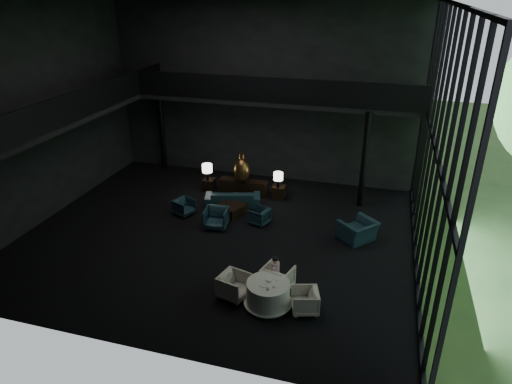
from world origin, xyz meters
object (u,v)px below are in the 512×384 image
(dining_chair_west, at_px, (234,284))
(lounge_armchair_south, at_px, (216,216))
(bronze_urn, at_px, (242,170))
(dining_table, at_px, (268,295))
(sofa, at_px, (233,194))
(lounge_armchair_west, at_px, (184,207))
(side_table_left, at_px, (209,185))
(side_table_right, at_px, (279,192))
(window_armchair, at_px, (358,226))
(table_lamp_left, at_px, (207,169))
(lounge_armchair_east, at_px, (259,216))
(coffee_table, at_px, (231,209))
(console, at_px, (243,187))
(table_lamp_right, at_px, (278,177))
(dining_chair_north, at_px, (278,276))
(dining_chair_east, at_px, (305,300))
(child, at_px, (275,265))

(dining_chair_west, bearing_deg, lounge_armchair_south, 41.90)
(bronze_urn, bearing_deg, dining_table, -66.79)
(sofa, distance_m, lounge_armchair_west, 2.09)
(sofa, bearing_deg, side_table_left, -53.29)
(side_table_right, height_order, window_armchair, window_armchair)
(table_lamp_left, bearing_deg, lounge_armchair_east, -36.98)
(sofa, height_order, coffee_table, sofa)
(console, xyz_separation_m, table_lamp_right, (1.60, -0.17, 0.74))
(lounge_armchair_west, xyz_separation_m, lounge_armchair_south, (1.61, -0.65, 0.15))
(console, height_order, lounge_armchair_west, lounge_armchair_west)
(console, xyz_separation_m, table_lamp_left, (-1.60, -0.17, 0.75))
(side_table_right, distance_m, dining_chair_west, 7.00)
(lounge_armchair_east, relative_size, lounge_armchair_south, 0.65)
(side_table_left, relative_size, coffee_table, 0.56)
(bronze_urn, height_order, dining_chair_north, bronze_urn)
(side_table_right, bearing_deg, lounge_armchair_west, -142.54)
(window_armchair, distance_m, dining_chair_north, 4.16)
(side_table_right, xyz_separation_m, lounge_armchair_east, (-0.20, -2.42, 0.02))
(table_lamp_right, relative_size, window_armchair, 0.51)
(sofa, distance_m, dining_chair_east, 7.19)
(dining_table, xyz_separation_m, dining_chair_north, (0.08, 0.83, 0.14))
(dining_chair_west, distance_m, child, 1.37)
(lounge_armchair_west, bearing_deg, dining_chair_west, -118.95)
(bronze_urn, xyz_separation_m, table_lamp_right, (1.60, -0.00, -0.14))
(bronze_urn, bearing_deg, lounge_armchair_west, -125.67)
(table_lamp_left, xyz_separation_m, dining_chair_west, (3.51, -6.83, -0.65))
(side_table_right, xyz_separation_m, sofa, (-1.69, -1.18, 0.20))
(bronze_urn, xyz_separation_m, dining_chair_west, (1.91, -6.82, -0.78))
(bronze_urn, distance_m, lounge_armchair_south, 3.09)
(lounge_armchair_west, distance_m, dining_chair_east, 7.31)
(lounge_armchair_east, bearing_deg, side_table_right, -167.87)
(dining_table, bearing_deg, lounge_armchair_west, 135.57)
(child, bearing_deg, sofa, -58.52)
(console, height_order, side_table_right, console)
(bronze_urn, relative_size, lounge_armchair_east, 2.04)
(dining_chair_west, bearing_deg, bronze_urn, 30.00)
(window_armchair, relative_size, dining_table, 0.95)
(dining_chair_east, bearing_deg, console, -167.00)
(side_table_right, bearing_deg, table_lamp_left, -177.11)
(console, bearing_deg, side_table_left, -178.33)
(window_armchair, bearing_deg, coffee_table, -56.62)
(sofa, relative_size, window_armchair, 1.89)
(table_lamp_left, bearing_deg, lounge_armchair_south, -63.23)
(bronze_urn, height_order, dining_chair_east, bronze_urn)
(side_table_right, distance_m, coffee_table, 2.48)
(lounge_armchair_west, distance_m, window_armchair, 6.85)
(lounge_armchair_west, relative_size, window_armchair, 0.50)
(lounge_armchair_east, relative_size, coffee_table, 0.65)
(coffee_table, xyz_separation_m, dining_chair_east, (3.93, -5.09, 0.15))
(lounge_armchair_south, bearing_deg, child, -50.56)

